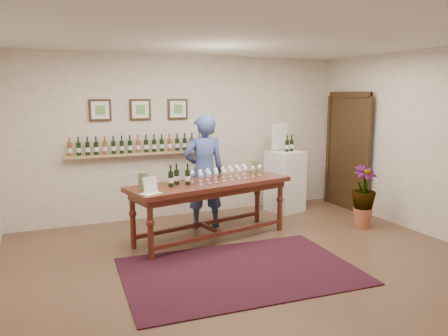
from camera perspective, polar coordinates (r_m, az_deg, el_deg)
name	(u,v)px	position (r m, az deg, el deg)	size (l,w,h in m)	color
ground	(248,261)	(5.77, 3.20, -12.07)	(6.00, 6.00, 0.00)	brown
room_shell	(307,151)	(8.10, 10.85, 2.26)	(6.00, 6.00, 6.00)	silver
rug	(240,271)	(5.46, 2.09, -13.27)	(2.79, 1.86, 0.01)	#4E110E
tasting_table	(211,190)	(6.41, -1.73, -2.93)	(2.56, 1.28, 0.87)	#431E10
table_glasses	(224,173)	(6.54, -0.03, -0.70)	(1.30, 0.30, 0.18)	white
table_bottles	(178,174)	(6.14, -6.04, -0.74)	(0.30, 0.17, 0.33)	black
pitcher_left	(143,181)	(5.90, -10.51, -1.69)	(0.15, 0.15, 0.24)	#636C43
pitcher_right	(254,167)	(7.08, 4.00, 0.19)	(0.13, 0.13, 0.21)	#636C43
menu_card	(150,185)	(5.69, -9.62, -2.20)	(0.24, 0.17, 0.22)	white
display_pedestal	(285,181)	(8.10, 7.97, -1.72)	(0.55, 0.55, 1.11)	white
pedestal_bottles	(289,143)	(7.99, 8.54, 3.30)	(0.32, 0.09, 0.32)	black
info_sign	(279,137)	(8.07, 7.26, 4.10)	(0.38, 0.02, 0.52)	white
potted_plant	(363,197)	(7.36, 17.75, -3.60)	(0.47, 0.47, 0.87)	#A25236
person	(204,172)	(6.97, -2.63, -0.47)	(0.67, 0.44, 1.83)	#364981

